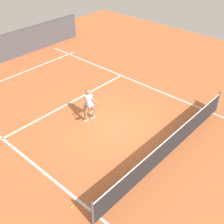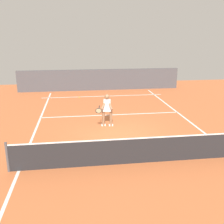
# 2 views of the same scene
# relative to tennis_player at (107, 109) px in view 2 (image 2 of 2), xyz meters

# --- Properties ---
(ground_plane) EXTENTS (25.88, 25.88, 0.00)m
(ground_plane) POSITION_rel_tennis_player_xyz_m (-0.44, 1.22, -0.85)
(ground_plane) COLOR #C66638
(court_back_wall) EXTENTS (12.52, 0.24, 1.61)m
(court_back_wall) POSITION_rel_tennis_player_xyz_m (-0.44, -8.43, -0.04)
(court_back_wall) COLOR #47474C
(court_back_wall) RESTS_ON ground
(baseline_marking) EXTENTS (8.52, 0.10, 0.01)m
(baseline_marking) POSITION_rel_tennis_player_xyz_m (-0.44, -6.23, -0.84)
(baseline_marking) COLOR white
(baseline_marking) RESTS_ON ground
(service_line_marking) EXTENTS (7.52, 0.10, 0.01)m
(service_line_marking) POSITION_rel_tennis_player_xyz_m (-0.44, -1.73, -0.84)
(service_line_marking) COLOR white
(service_line_marking) RESTS_ON ground
(sideline_left_marking) EXTENTS (0.10, 17.90, 0.01)m
(sideline_left_marking) POSITION_rel_tennis_player_xyz_m (-4.20, 1.22, -0.84)
(sideline_left_marking) COLOR white
(sideline_left_marking) RESTS_ON ground
(sideline_right_marking) EXTENTS (0.10, 17.90, 0.01)m
(sideline_right_marking) POSITION_rel_tennis_player_xyz_m (3.32, 1.22, -0.84)
(sideline_right_marking) COLOR white
(sideline_right_marking) RESTS_ON ground
(court_net) EXTENTS (8.20, 0.08, 1.01)m
(court_net) POSITION_rel_tennis_player_xyz_m (-0.44, 3.86, -0.37)
(court_net) COLOR #4C4C51
(court_net) RESTS_ON ground
(tennis_player) EXTENTS (0.88, 0.91, 1.55)m
(tennis_player) POSITION_rel_tennis_player_xyz_m (0.00, 0.00, 0.00)
(tennis_player) COLOR #8C6647
(tennis_player) RESTS_ON ground
(tennis_ball_near) EXTENTS (0.07, 0.07, 0.07)m
(tennis_ball_near) POSITION_rel_tennis_player_xyz_m (1.23, -6.01, -0.81)
(tennis_ball_near) COLOR #D1E533
(tennis_ball_near) RESTS_ON ground
(tennis_ball_mid) EXTENTS (0.07, 0.07, 0.07)m
(tennis_ball_mid) POSITION_rel_tennis_player_xyz_m (3.64, 2.93, -0.81)
(tennis_ball_mid) COLOR #D1E533
(tennis_ball_mid) RESTS_ON ground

